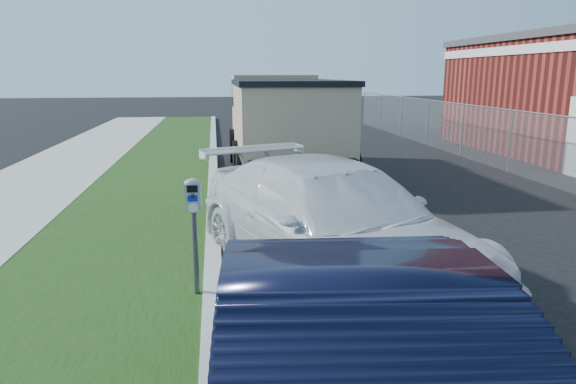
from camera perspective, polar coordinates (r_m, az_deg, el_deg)
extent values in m
plane|color=black|center=(7.77, 11.47, -8.53)|extent=(120.00, 120.00, 0.00)
cube|color=#9A9A91|center=(9.21, -8.32, -4.47)|extent=(0.25, 50.00, 0.15)
cube|color=#12390F|center=(9.37, -18.19, -4.76)|extent=(3.00, 50.00, 0.13)
plane|color=slate|center=(16.32, 23.51, 5.16)|extent=(0.00, 30.00, 30.00)
cylinder|color=gray|center=(16.24, 23.79, 8.31)|extent=(0.04, 30.00, 0.04)
cylinder|color=gray|center=(16.32, 23.51, 5.16)|extent=(0.06, 0.06, 1.80)
cylinder|color=gray|center=(18.92, 18.80, 6.48)|extent=(0.06, 0.06, 1.80)
cylinder|color=gray|center=(21.63, 15.24, 7.44)|extent=(0.06, 0.06, 1.80)
cylinder|color=gray|center=(24.40, 12.47, 8.17)|extent=(0.06, 0.06, 1.80)
cylinder|color=gray|center=(27.23, 10.26, 8.73)|extent=(0.06, 0.06, 1.80)
cylinder|color=gray|center=(30.08, 8.46, 9.18)|extent=(0.06, 0.06, 1.80)
cube|color=silver|center=(17.87, 26.78, 14.15)|extent=(0.06, 14.00, 0.30)
cylinder|color=#3F4247|center=(6.46, -10.25, -6.62)|extent=(0.07, 0.07, 1.06)
cube|color=gray|center=(6.26, -10.51, -0.47)|extent=(0.20, 0.13, 0.32)
ellipsoid|color=gray|center=(6.23, -10.57, 0.96)|extent=(0.21, 0.14, 0.12)
cube|color=black|center=(6.17, -10.60, 0.34)|extent=(0.13, 0.02, 0.08)
cube|color=navy|center=(6.20, -10.55, -0.71)|extent=(0.12, 0.01, 0.07)
cylinder|color=silver|center=(6.23, -10.51, -1.75)|extent=(0.12, 0.01, 0.12)
cube|color=#3F4247|center=(6.19, -10.57, -0.42)|extent=(0.04, 0.01, 0.05)
imported|color=silver|center=(7.25, 4.63, -3.14)|extent=(4.09, 6.00, 1.61)
cube|color=black|center=(14.49, -0.51, 4.95)|extent=(2.41, 7.00, 0.38)
cube|color=#9E8366|center=(16.88, -1.67, 9.16)|extent=(2.57, 1.97, 2.19)
cube|color=black|center=(16.86, -1.68, 10.64)|extent=(2.60, 1.99, 0.66)
cube|color=#9E8366|center=(13.53, -0.03, 8.22)|extent=(2.63, 4.59, 1.75)
cube|color=black|center=(13.48, -0.03, 12.07)|extent=(2.74, 4.70, 0.13)
cube|color=black|center=(18.00, -2.02, 6.25)|extent=(2.62, 0.17, 0.33)
cylinder|color=black|center=(16.79, -5.88, 5.14)|extent=(0.35, 1.09, 1.09)
cylinder|color=black|center=(17.07, 2.61, 5.33)|extent=(0.35, 1.09, 1.09)
cylinder|color=black|center=(13.88, -5.37, 3.51)|extent=(0.35, 1.09, 1.09)
cylinder|color=black|center=(14.22, 4.82, 3.75)|extent=(0.35, 1.09, 1.09)
cylinder|color=black|center=(11.94, -4.90, 1.98)|extent=(0.35, 1.09, 1.09)
cylinder|color=black|center=(12.34, 6.85, 2.29)|extent=(0.35, 1.09, 1.09)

